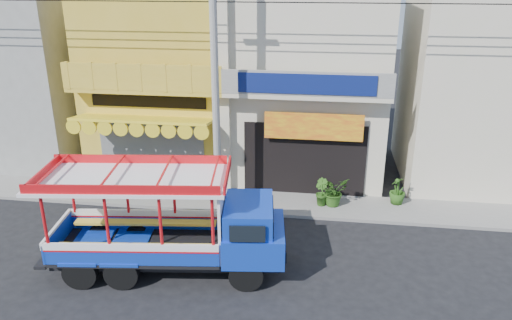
{
  "coord_description": "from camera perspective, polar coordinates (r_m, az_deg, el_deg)",
  "views": [
    {
      "loc": [
        2.64,
        -12.81,
        8.24
      ],
      "look_at": [
        0.49,
        2.5,
        2.34
      ],
      "focal_mm": 35.0,
      "sensor_mm": 36.0,
      "label": 1
    }
  ],
  "objects": [
    {
      "name": "filler_building_left",
      "position": [
        25.27,
        -25.15,
        8.83
      ],
      "size": [
        6.0,
        6.0,
        7.6
      ],
      "primitive_type": "cube",
      "color": "gray",
      "rests_on": "ground"
    },
    {
      "name": "shophouse_left",
      "position": [
        22.19,
        -9.71,
        9.88
      ],
      "size": [
        6.0,
        7.5,
        8.24
      ],
      "color": "gold",
      "rests_on": "ground"
    },
    {
      "name": "shophouse_right",
      "position": [
        21.19,
        6.19,
        9.54
      ],
      "size": [
        6.0,
        6.75,
        8.24
      ],
      "color": "beige",
      "rests_on": "ground"
    },
    {
      "name": "sidewalk",
      "position": [
        18.88,
        -0.84,
        -4.77
      ],
      "size": [
        30.0,
        2.0,
        0.12
      ],
      "primitive_type": "cube",
      "color": "slate",
      "rests_on": "ground"
    },
    {
      "name": "party_pilaster",
      "position": [
        18.52,
        -3.59,
        7.63
      ],
      "size": [
        0.35,
        0.3,
        8.0
      ],
      "primitive_type": "cube",
      "color": "beige",
      "rests_on": "ground"
    },
    {
      "name": "songthaew_truck",
      "position": [
        14.34,
        -8.34,
        -7.21
      ],
      "size": [
        7.04,
        3.0,
        3.19
      ],
      "color": "black",
      "rests_on": "ground"
    },
    {
      "name": "potted_plant_c",
      "position": [
        19.12,
        15.89,
        -3.32
      ],
      "size": [
        0.82,
        0.82,
        1.07
      ],
      "primitive_type": "imported",
      "rotation": [
        0.0,
        0.0,
        4.2
      ],
      "color": "#295317",
      "rests_on": "sidewalk"
    },
    {
      "name": "potted_plant_b",
      "position": [
        18.48,
        7.45,
        -3.66
      ],
      "size": [
        0.64,
        0.69,
        0.99
      ],
      "primitive_type": "imported",
      "rotation": [
        0.0,
        0.0,
        2.05
      ],
      "color": "#295317",
      "rests_on": "sidewalk"
    },
    {
      "name": "green_sign",
      "position": [
        19.76,
        -15.4,
        -2.79
      ],
      "size": [
        0.67,
        0.39,
        1.03
      ],
      "color": "black",
      "rests_on": "sidewalk"
    },
    {
      "name": "filler_building_right",
      "position": [
        22.21,
        24.67,
        7.48
      ],
      "size": [
        6.0,
        6.0,
        7.6
      ],
      "primitive_type": "cube",
      "color": "beige",
      "rests_on": "ground"
    },
    {
      "name": "utility_pole",
      "position": [
        16.79,
        -4.22,
        9.84
      ],
      "size": [
        28.0,
        0.26,
        9.0
      ],
      "color": "gray",
      "rests_on": "ground"
    },
    {
      "name": "potted_plant_a",
      "position": [
        18.49,
        8.89,
        -3.56
      ],
      "size": [
        1.29,
        1.27,
        1.09
      ],
      "primitive_type": "imported",
      "rotation": [
        0.0,
        0.0,
        0.67
      ],
      "color": "#295317",
      "rests_on": "sidewalk"
    },
    {
      "name": "ground",
      "position": [
        15.46,
        -3.15,
        -11.34
      ],
      "size": [
        90.0,
        90.0,
        0.0
      ],
      "primitive_type": "plane",
      "color": "black",
      "rests_on": "ground"
    }
  ]
}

